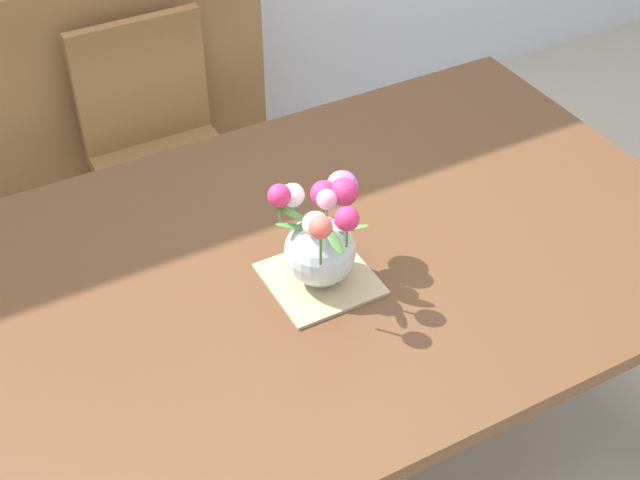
{
  "coord_description": "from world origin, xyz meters",
  "views": [
    {
      "loc": [
        -0.73,
        -1.34,
        2.09
      ],
      "look_at": [
        -0.04,
        -0.07,
        0.85
      ],
      "focal_mm": 49.19,
      "sensor_mm": 36.0,
      "label": 1
    }
  ],
  "objects_px": {
    "flower_vase": "(322,236)",
    "dining_table": "(321,279)",
    "dresser": "(50,108)",
    "chair_far": "(160,144)"
  },
  "relations": [
    {
      "from": "dresser",
      "to": "flower_vase",
      "type": "height_order",
      "value": "same"
    },
    {
      "from": "dining_table",
      "to": "dresser",
      "type": "xyz_separation_m",
      "value": [
        -0.32,
        1.33,
        -0.16
      ]
    },
    {
      "from": "flower_vase",
      "to": "dining_table",
      "type": "bearing_deg",
      "value": 62.39
    },
    {
      "from": "flower_vase",
      "to": "dresser",
      "type": "bearing_deg",
      "value": 101.56
    },
    {
      "from": "dresser",
      "to": "dining_table",
      "type": "bearing_deg",
      "value": -76.59
    },
    {
      "from": "dining_table",
      "to": "flower_vase",
      "type": "height_order",
      "value": "flower_vase"
    },
    {
      "from": "dining_table",
      "to": "dresser",
      "type": "relative_size",
      "value": 1.33
    },
    {
      "from": "chair_far",
      "to": "dresser",
      "type": "distance_m",
      "value": 0.47
    },
    {
      "from": "dresser",
      "to": "flower_vase",
      "type": "distance_m",
      "value": 1.46
    },
    {
      "from": "dining_table",
      "to": "flower_vase",
      "type": "distance_m",
      "value": 0.2
    }
  ]
}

